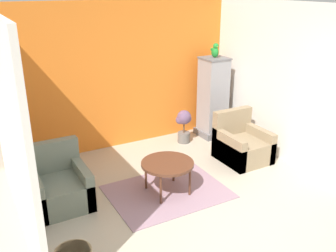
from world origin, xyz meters
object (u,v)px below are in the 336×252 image
at_px(birdcage, 213,98).
at_px(parrot, 215,51).
at_px(armchair_right, 242,145).
at_px(potted_plant, 184,124).
at_px(coffee_table, 168,165).
at_px(armchair_left, 59,187).

relative_size(birdcage, parrot, 5.73).
xyz_separation_m(armchair_right, parrot, (0.20, 1.17, 1.42)).
bearing_deg(potted_plant, parrot, 4.02).
relative_size(armchair_right, parrot, 3.03).
bearing_deg(birdcage, coffee_table, -140.65).
distance_m(coffee_table, armchair_right, 1.69).
relative_size(coffee_table, armchair_left, 0.91).
relative_size(coffee_table, potted_plant, 1.18).
distance_m(parrot, potted_plant, 1.48).
height_order(coffee_table, birdcage, birdcage).
height_order(armchair_left, potted_plant, armchair_left).
distance_m(coffee_table, potted_plant, 1.87).
bearing_deg(armchair_left, parrot, 17.83).
distance_m(coffee_table, parrot, 2.69).
distance_m(armchair_left, birdcage, 3.49).
distance_m(birdcage, potted_plant, 0.78).
xyz_separation_m(armchair_left, armchair_right, (3.09, -0.11, 0.00)).
bearing_deg(birdcage, armchair_left, -162.21).
height_order(parrot, potted_plant, parrot).
distance_m(armchair_left, armchair_right, 3.09).
bearing_deg(parrot, birdcage, -90.00).
relative_size(coffee_table, parrot, 2.77).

